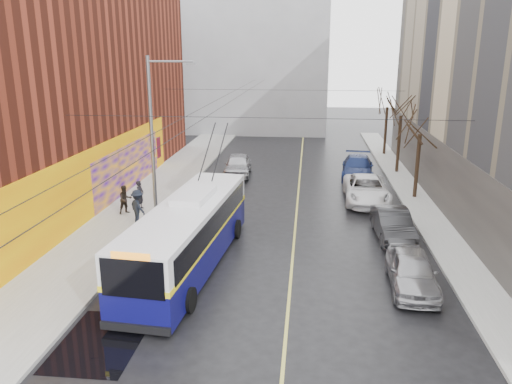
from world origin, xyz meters
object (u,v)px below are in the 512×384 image
at_px(streetlight_pole, 155,136).
at_px(parked_car_d, 357,167).
at_px(pedestrian_c, 138,207).
at_px(tree_mid, 402,105).
at_px(pedestrian_b, 125,200).
at_px(pedestrian_a, 140,195).
at_px(parked_car_c, 366,189).
at_px(tree_far, 388,98).
at_px(following_car, 238,165).
at_px(parked_car_a, 412,271).
at_px(tree_near, 421,122).
at_px(parked_car_b, 393,224).
at_px(trolleybus, 189,234).

height_order(streetlight_pole, parked_car_d, streetlight_pole).
distance_m(streetlight_pole, pedestrian_c, 3.96).
bearing_deg(tree_mid, pedestrian_b, -144.63).
xyz_separation_m(parked_car_d, pedestrian_a, (-13.54, -9.60, 0.20)).
relative_size(tree_mid, parked_car_c, 1.15).
distance_m(parked_car_d, pedestrian_a, 16.60).
height_order(tree_mid, tree_far, tree_mid).
bearing_deg(following_car, pedestrian_b, -119.31).
bearing_deg(tree_mid, tree_far, 90.00).
height_order(tree_mid, parked_car_a, tree_mid).
relative_size(tree_near, tree_far, 0.97).
xyz_separation_m(tree_far, pedestrian_c, (-16.03, -20.86, -4.06)).
distance_m(parked_car_b, pedestrian_a, 14.50).
bearing_deg(parked_car_a, tree_near, 80.27).
xyz_separation_m(parked_car_a, pedestrian_c, (-13.37, 6.10, 0.33)).
distance_m(trolleybus, parked_car_b, 10.48).
distance_m(parked_car_d, pedestrian_b, 17.59).
bearing_deg(streetlight_pole, trolleybus, -61.69).
bearing_deg(parked_car_a, pedestrian_c, 157.37).
bearing_deg(trolleybus, tree_far, 69.83).
distance_m(parked_car_b, pedestrian_c, 13.50).
height_order(parked_car_d, following_car, following_car).
relative_size(tree_far, pedestrian_c, 3.51).
distance_m(pedestrian_a, pedestrian_b, 1.07).
distance_m(tree_mid, pedestrian_b, 21.66).
distance_m(tree_mid, parked_car_a, 20.63).
distance_m(tree_mid, trolleybus, 22.63).
xyz_separation_m(tree_near, pedestrian_a, (-16.74, -4.39, -3.96)).
height_order(tree_near, following_car, tree_near).
bearing_deg(tree_near, streetlight_pole, -158.38).
relative_size(streetlight_pole, pedestrian_b, 5.41).
bearing_deg(tree_far, pedestrian_b, -131.91).
bearing_deg(pedestrian_c, trolleybus, 171.21).
distance_m(tree_far, parked_car_d, 10.31).
bearing_deg(following_car, parked_car_b, -55.30).
relative_size(parked_car_c, following_car, 1.22).
xyz_separation_m(streetlight_pole, pedestrian_c, (-0.90, -0.86, -3.76)).
bearing_deg(pedestrian_b, parked_car_b, -52.25).
distance_m(tree_far, pedestrian_a, 25.21).
relative_size(parked_car_a, parked_car_d, 0.80).
height_order(parked_car_b, pedestrian_b, pedestrian_b).
height_order(tree_mid, following_car, tree_mid).
bearing_deg(parked_car_d, parked_car_b, -81.96).
height_order(tree_far, parked_car_b, tree_far).
relative_size(parked_car_b, parked_car_d, 0.82).
bearing_deg(parked_car_b, parked_car_d, 90.47).
xyz_separation_m(tree_far, pedestrian_a, (-16.74, -18.39, -4.13)).
distance_m(tree_mid, pedestrian_c, 21.60).
xyz_separation_m(streetlight_pole, pedestrian_a, (-1.60, 1.61, -3.83)).
height_order(parked_car_b, parked_car_d, parked_car_d).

